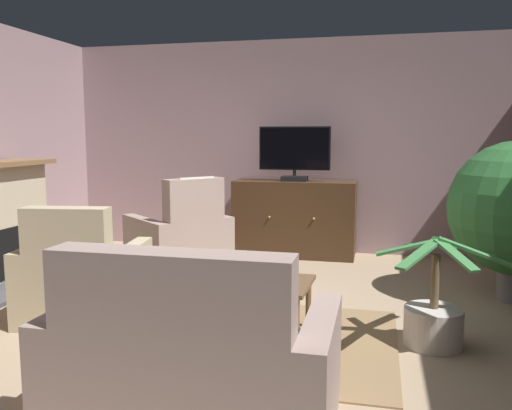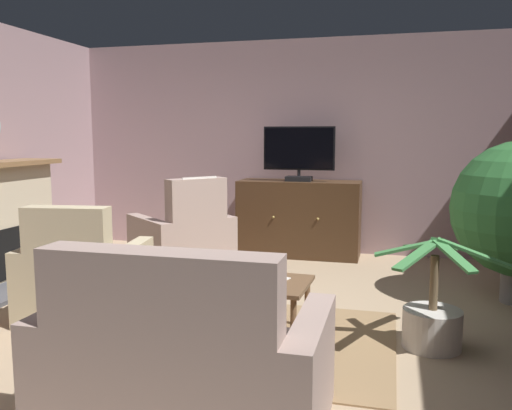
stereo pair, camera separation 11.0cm
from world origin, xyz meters
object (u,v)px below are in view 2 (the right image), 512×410
object	(u,v)px
television	(299,152)
potted_plant_small_fern_corner	(432,321)
folded_newspaper	(267,279)
armchair_beside_cabinet	(184,243)
armchair_in_far_corner	(84,281)
tv_remote	(213,280)
coffee_table	(244,286)
sofa_floral	(182,367)
tv_cabinet	(299,220)

from	to	relation	value
television	potted_plant_small_fern_corner	size ratio (longest dim) A/B	0.96
television	potted_plant_small_fern_corner	xyz separation A→B (m)	(1.44, -2.64, -1.12)
folded_newspaper	potted_plant_small_fern_corner	xyz separation A→B (m)	(1.22, 0.02, -0.24)
armchair_beside_cabinet	armchair_in_far_corner	bearing A→B (deg)	-99.12
folded_newspaper	tv_remote	bearing A→B (deg)	-139.07
coffee_table	tv_remote	distance (m)	0.24
armchair_beside_cabinet	sofa_floral	bearing A→B (deg)	-67.86
television	potted_plant_small_fern_corner	distance (m)	3.21
tv_cabinet	television	world-z (taller)	television
coffee_table	sofa_floral	size ratio (longest dim) A/B	0.70
tv_cabinet	sofa_floral	size ratio (longest dim) A/B	1.05
coffee_table	tv_remote	xyz separation A→B (m)	(-0.21, -0.10, 0.06)
folded_newspaper	armchair_in_far_corner	world-z (taller)	armchair_in_far_corner
television	coffee_table	xyz separation A→B (m)	(0.05, -2.72, -0.93)
potted_plant_small_fern_corner	tv_cabinet	bearing A→B (deg)	118.07
tv_remote	potted_plant_small_fern_corner	distance (m)	1.63
coffee_table	armchair_beside_cabinet	xyz separation A→B (m)	(-1.13, 1.57, -0.04)
television	sofa_floral	world-z (taller)	television
coffee_table	armchair_in_far_corner	xyz separation A→B (m)	(-1.38, 0.01, -0.06)
coffee_table	potted_plant_small_fern_corner	size ratio (longest dim) A/B	1.10
coffee_table	tv_remote	size ratio (longest dim) A/B	5.98
television	armchair_in_far_corner	xyz separation A→B (m)	(-1.33, -2.71, -1.00)
television	potted_plant_small_fern_corner	world-z (taller)	television
potted_plant_small_fern_corner	armchair_in_far_corner	bearing A→B (deg)	-178.51
television	armchair_in_far_corner	bearing A→B (deg)	-116.12
television	potted_plant_small_fern_corner	bearing A→B (deg)	-61.46
tv_remote	armchair_in_far_corner	world-z (taller)	armchair_in_far_corner
coffee_table	folded_newspaper	bearing A→B (deg)	21.11
tv_remote	armchair_beside_cabinet	bearing A→B (deg)	2.22
folded_newspaper	armchair_in_far_corner	distance (m)	1.56
coffee_table	armchair_in_far_corner	bearing A→B (deg)	179.68
television	sofa_floral	bearing A→B (deg)	-88.48
television	armchair_beside_cabinet	xyz separation A→B (m)	(-1.08, -1.15, -0.98)
tv_remote	folded_newspaper	world-z (taller)	tv_remote
tv_remote	folded_newspaper	size ratio (longest dim) A/B	0.57
tv_remote	armchair_in_far_corner	distance (m)	1.18
television	sofa_floral	size ratio (longest dim) A/B	0.61
tv_remote	potted_plant_small_fern_corner	xyz separation A→B (m)	(1.60, 0.18, -0.24)
coffee_table	potted_plant_small_fern_corner	bearing A→B (deg)	3.29
armchair_in_far_corner	potted_plant_small_fern_corner	xyz separation A→B (m)	(2.77, 0.07, -0.12)
sofa_floral	armchair_beside_cabinet	distance (m)	3.15
coffee_table	tv_remote	bearing A→B (deg)	-155.48
folded_newspaper	sofa_floral	xyz separation A→B (m)	(-0.11, -1.42, -0.10)
tv_remote	folded_newspaper	distance (m)	0.41
sofa_floral	potted_plant_small_fern_corner	distance (m)	1.96
tv_remote	armchair_in_far_corner	bearing A→B (deg)	58.18
folded_newspaper	potted_plant_small_fern_corner	world-z (taller)	potted_plant_small_fern_corner
tv_remote	sofa_floral	size ratio (longest dim) A/B	0.12
television	folded_newspaper	bearing A→B (deg)	-85.26
potted_plant_small_fern_corner	armchair_beside_cabinet	bearing A→B (deg)	149.40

